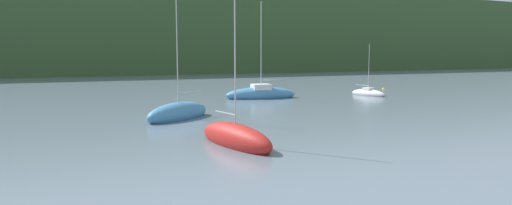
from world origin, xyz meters
The scene contains 6 objects.
wooded_hillside centered at (16.99, 155.81, 9.09)m, with size 352.00×58.43×42.75m.
sailboat_mid_0 centered at (0.02, 47.70, 0.35)m, with size 2.65×6.00×7.55m.
sailboat_far_3 centered at (22.98, 66.19, 0.26)m, with size 2.16×4.58×5.95m.
sailboat_far_5 centered at (-0.46, 57.59, 0.38)m, with size 5.91×5.02×9.37m.
sailboat_far_9 centered at (10.87, 68.31, 0.43)m, with size 7.70×3.34×10.35m.
mooring_buoy_far centered at (30.44, 72.37, 0.00)m, with size 0.39×0.39×0.39m, color yellow.
Camera 1 is at (-7.60, 28.02, 4.51)m, focal length 30.06 mm.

